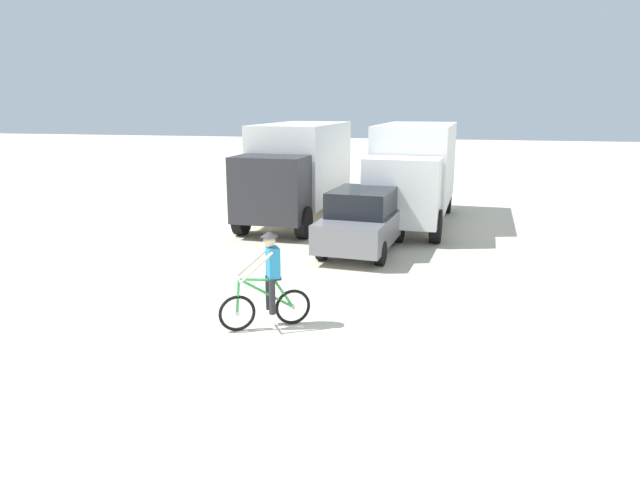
{
  "coord_description": "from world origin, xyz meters",
  "views": [
    {
      "loc": [
        2.56,
        -7.65,
        4.05
      ],
      "look_at": [
        -0.16,
        4.3,
        1.1
      ],
      "focal_mm": 32.0,
      "sensor_mm": 36.0,
      "label": 1
    }
  ],
  "objects_px": {
    "box_truck_avon_van": "(414,169)",
    "sedan_parked": "(363,220)",
    "box_truck_white_box": "(298,167)",
    "cyclist_orange_shirt": "(268,284)"
  },
  "relations": [
    {
      "from": "box_truck_avon_van",
      "to": "sedan_parked",
      "type": "bearing_deg",
      "value": -104.39
    },
    {
      "from": "box_truck_white_box",
      "to": "cyclist_orange_shirt",
      "type": "height_order",
      "value": "box_truck_white_box"
    },
    {
      "from": "box_truck_avon_van",
      "to": "cyclist_orange_shirt",
      "type": "xyz_separation_m",
      "value": [
        -1.94,
        -10.17,
        -1.03
      ]
    },
    {
      "from": "box_truck_white_box",
      "to": "box_truck_avon_van",
      "type": "relative_size",
      "value": 1.0
    },
    {
      "from": "box_truck_avon_van",
      "to": "cyclist_orange_shirt",
      "type": "height_order",
      "value": "box_truck_avon_van"
    },
    {
      "from": "box_truck_white_box",
      "to": "box_truck_avon_van",
      "type": "xyz_separation_m",
      "value": [
        3.99,
        0.37,
        0.0
      ]
    },
    {
      "from": "box_truck_white_box",
      "to": "cyclist_orange_shirt",
      "type": "distance_m",
      "value": 10.06
    },
    {
      "from": "box_truck_avon_van",
      "to": "cyclist_orange_shirt",
      "type": "distance_m",
      "value": 10.4
    },
    {
      "from": "box_truck_white_box",
      "to": "cyclist_orange_shirt",
      "type": "xyz_separation_m",
      "value": [
        2.05,
        -9.8,
        -1.03
      ]
    },
    {
      "from": "box_truck_white_box",
      "to": "cyclist_orange_shirt",
      "type": "relative_size",
      "value": 3.76
    }
  ]
}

